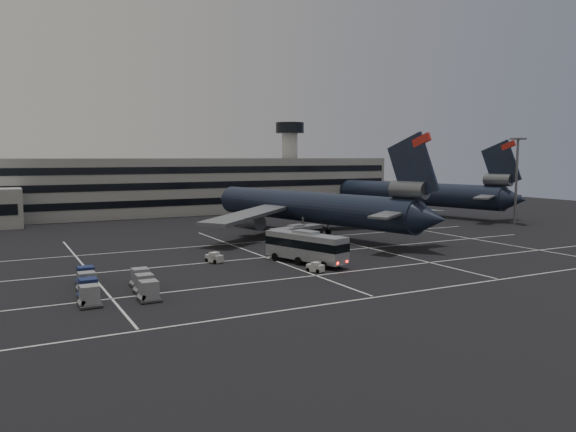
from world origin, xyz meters
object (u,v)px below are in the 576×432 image
object	(u,v)px
tug_a	(215,258)
bus_far	(296,235)
uld_cluster	(112,285)
trijet_main	(310,207)
bus_near	(306,246)

from	to	relation	value
tug_a	bus_far	bearing A→B (deg)	2.06
uld_cluster	trijet_main	bearing A→B (deg)	35.51
tug_a	uld_cluster	world-z (taller)	uld_cluster
trijet_main	bus_near	xyz separation A→B (m)	(-14.47, -23.82, -2.79)
uld_cluster	bus_near	bearing A→B (deg)	11.25
uld_cluster	bus_far	bearing A→B (deg)	30.09
bus_far	bus_near	bearing A→B (deg)	138.83
trijet_main	bus_far	bearing A→B (deg)	-142.88
bus_far	uld_cluster	world-z (taller)	bus_far
bus_far	tug_a	xyz separation A→B (m)	(-16.45, -6.96, -1.27)
trijet_main	tug_a	distance (m)	30.82
bus_near	uld_cluster	world-z (taller)	bus_near
bus_near	tug_a	size ratio (longest dim) A/B	4.85
trijet_main	tug_a	xyz separation A→B (m)	(-25.03, -17.40, -4.58)
bus_far	uld_cluster	xyz separation A→B (m)	(-32.12, -18.61, -0.93)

